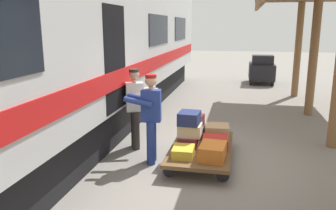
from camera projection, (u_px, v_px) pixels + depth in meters
The scene contains 15 objects.
ground_plane at pixel (225, 163), 6.56m from camera, with size 60.00×60.00×0.00m, color gray.
train_car at pixel (44, 52), 6.83m from camera, with size 3.02×20.70×4.00m.
luggage_cart at pixel (201, 148), 6.66m from camera, with size 1.15×2.16×0.29m.
suitcase_orange_carryall at pixel (213, 152), 6.00m from camera, with size 0.43×0.59×0.26m, color #CC6B23.
suitcase_tan_vintage at pixel (217, 131), 7.13m from camera, with size 0.48×0.47×0.27m, color tan.
suitcase_yellow_case at pixel (183, 152), 6.12m from camera, with size 0.37×0.47×0.17m, color gold.
suitcase_burgundy_valise at pixel (188, 140), 6.68m from camera, with size 0.36×0.51×0.20m, color maroon.
suitcase_red_plastic at pixel (215, 142), 6.58m from camera, with size 0.48×0.48×0.20m, color #AD231E.
suitcase_slate_roller at pixel (192, 131), 7.24m from camera, with size 0.47×0.47×0.21m, color #4C515B.
suitcase_cream_canvas at pixel (190, 130), 6.63m from camera, with size 0.44×0.41×0.23m, color beige.
suitcase_maroon_trunk at pixel (194, 121), 7.20m from camera, with size 0.37×0.39×0.24m, color maroon.
suitcase_navy_fabric at pixel (189, 118), 6.57m from camera, with size 0.39×0.46×0.24m, color navy.
porter_in_overalls at pixel (150, 116), 6.42m from camera, with size 0.70×0.48×1.70m.
porter_by_door at pixel (136, 106), 7.21m from camera, with size 0.74×0.60×1.70m.
baggage_tug at pixel (262, 70), 15.44m from camera, with size 1.11×1.70×1.30m.
Camera 1 is at (-0.19, 6.23, 2.57)m, focal length 36.69 mm.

